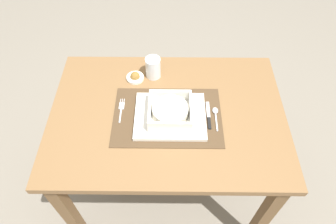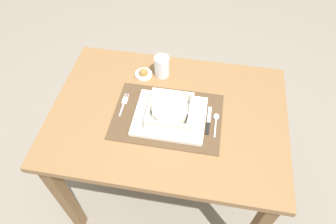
% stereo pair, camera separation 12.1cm
% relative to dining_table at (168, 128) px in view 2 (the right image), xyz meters
% --- Properties ---
extents(ground_plane, '(6.00, 6.00, 0.00)m').
position_rel_dining_table_xyz_m(ground_plane, '(0.00, 0.00, -0.61)').
color(ground_plane, gray).
extents(dining_table, '(0.97, 0.68, 0.72)m').
position_rel_dining_table_xyz_m(dining_table, '(0.00, 0.00, 0.00)').
color(dining_table, brown).
rests_on(dining_table, ground).
extents(placemat, '(0.44, 0.30, 0.00)m').
position_rel_dining_table_xyz_m(placemat, '(0.00, -0.02, 0.11)').
color(placemat, '#4C3823').
rests_on(placemat, dining_table).
extents(serving_plate, '(0.29, 0.23, 0.02)m').
position_rel_dining_table_xyz_m(serving_plate, '(0.01, -0.02, 0.12)').
color(serving_plate, white).
rests_on(serving_plate, placemat).
extents(porridge_bowl, '(0.17, 0.17, 0.06)m').
position_rel_dining_table_xyz_m(porridge_bowl, '(0.01, -0.03, 0.15)').
color(porridge_bowl, white).
rests_on(porridge_bowl, serving_plate).
extents(fork, '(0.02, 0.13, 0.00)m').
position_rel_dining_table_xyz_m(fork, '(-0.19, 0.02, 0.11)').
color(fork, silver).
rests_on(fork, placemat).
extents(spoon, '(0.02, 0.12, 0.01)m').
position_rel_dining_table_xyz_m(spoon, '(0.20, -0.00, 0.11)').
color(spoon, silver).
rests_on(spoon, placemat).
extents(butter_knife, '(0.01, 0.14, 0.01)m').
position_rel_dining_table_xyz_m(butter_knife, '(0.17, -0.02, 0.11)').
color(butter_knife, black).
rests_on(butter_knife, placemat).
extents(bread_knife, '(0.01, 0.14, 0.01)m').
position_rel_dining_table_xyz_m(bread_knife, '(0.15, -0.02, 0.11)').
color(bread_knife, '#59331E').
rests_on(bread_knife, placemat).
extents(drinking_glass, '(0.07, 0.07, 0.10)m').
position_rel_dining_table_xyz_m(drinking_glass, '(-0.07, 0.22, 0.15)').
color(drinking_glass, white).
rests_on(drinking_glass, dining_table).
extents(condiment_saucer, '(0.08, 0.08, 0.04)m').
position_rel_dining_table_xyz_m(condiment_saucer, '(-0.15, 0.20, 0.12)').
color(condiment_saucer, white).
rests_on(condiment_saucer, dining_table).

